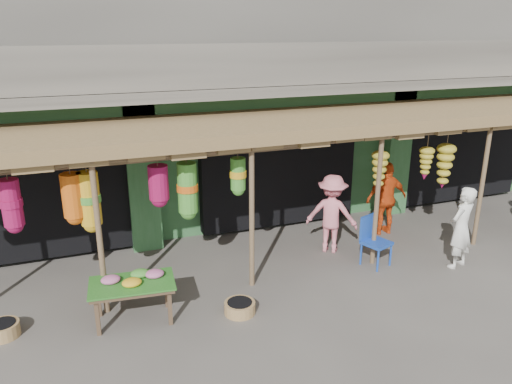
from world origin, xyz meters
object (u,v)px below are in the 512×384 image
object	(u,v)px
blue_chair	(373,238)
person_front	(461,228)
flower_table	(133,284)
person_shopper	(332,214)
person_vendor	(386,198)

from	to	relation	value
blue_chair	person_front	size ratio (longest dim) A/B	0.61
flower_table	person_front	bearing A→B (deg)	2.59
flower_table	person_shopper	size ratio (longest dim) A/B	0.84
blue_chair	person_front	distance (m)	1.63
flower_table	person_front	distance (m)	6.04
person_vendor	person_front	bearing A→B (deg)	103.89
person_front	flower_table	bearing A→B (deg)	-21.82
flower_table	blue_chair	bearing A→B (deg)	10.14
flower_table	person_shopper	xyz separation A→B (m)	(4.10, 1.19, 0.19)
person_vendor	person_shopper	xyz separation A→B (m)	(-1.56, -0.40, -0.01)
blue_chair	person_shopper	distance (m)	0.97
flower_table	person_vendor	xyz separation A→B (m)	(5.66, 1.58, 0.19)
flower_table	person_front	xyz separation A→B (m)	(6.03, -0.29, 0.18)
blue_chair	person_vendor	bearing A→B (deg)	27.86
flower_table	person_shopper	world-z (taller)	person_shopper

